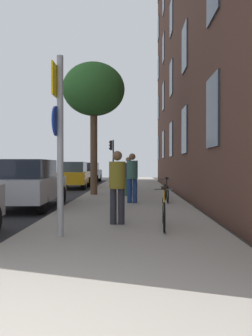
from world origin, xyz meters
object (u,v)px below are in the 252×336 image
traffic_light (112,153)px  tree_near (94,91)px  bicycle_1 (166,192)px  car_2 (74,175)px  sign_post (59,133)px  pedestrian_2 (128,174)px  car_3 (88,172)px  pedestrian_0 (117,182)px  pedestrian_1 (132,175)px  car_1 (27,183)px  bicycle_0 (164,212)px  bicycle_2 (134,183)px

traffic_light → tree_near: tree_near is taller
bicycle_1 → car_2: 9.48m
sign_post → pedestrian_2: sign_post is taller
bicycle_1 → car_2: size_ratio=0.40×
sign_post → car_3: sign_post is taller
traffic_light → pedestrian_0: 20.43m
bicycle_1 → pedestrian_0: size_ratio=0.97×
sign_post → pedestrian_1: bearing=76.1°
car_1 → traffic_light: bearing=84.1°
tree_near → pedestrian_2: tree_near is taller
sign_post → pedestrian_1: size_ratio=1.95×
bicycle_0 → car_3: (-4.40, 20.19, 0.38)m
bicycle_2 → pedestrian_2: (-0.26, -3.48, 0.61)m
bicycle_1 → car_3: car_3 is taller
bicycle_0 → pedestrian_2: 7.23m
pedestrian_0 → car_1: size_ratio=0.40×
car_2 → tree_near: bearing=-70.5°
sign_post → tree_near: 9.20m
bicycle_1 → bicycle_2: bearing=101.8°
tree_near → car_2: 6.89m
car_1 → car_3: size_ratio=1.05×
traffic_light → car_2: bearing=-103.9°
pedestrian_0 → car_1: 4.76m
sign_post → car_3: (-2.35, 21.06, -1.23)m
pedestrian_0 → car_1: bearing=132.1°
car_2 → bicycle_2: bearing=-34.8°
sign_post → bicycle_2: size_ratio=2.19×
bicycle_2 → car_1: 7.61m
tree_near → pedestrian_0: 8.50m
bicycle_1 → car_1: car_1 is taller
sign_post → car_3: 21.23m
bicycle_2 → pedestrian_0: 10.25m
traffic_light → pedestrian_2: bearing=-83.3°
bicycle_1 → car_3: 15.90m
tree_near → pedestrian_0: size_ratio=3.58×
tree_near → car_2: (-1.88, 5.31, -3.96)m
bicycle_0 → car_1: 5.77m
bicycle_2 → car_3: size_ratio=0.39×
traffic_light → car_1: bearing=-95.9°
pedestrian_2 → bicycle_0: bearing=-83.1°
traffic_light → car_1: (-1.73, -16.80, -1.62)m
pedestrian_0 → pedestrian_2: size_ratio=0.99×
bicycle_1 → pedestrian_2: size_ratio=0.96×
bicycle_2 → bicycle_0: bearing=-86.7°
traffic_light → bicycle_2: 10.46m
pedestrian_2 → car_1: (-3.33, -3.22, -0.24)m
bicycle_0 → tree_near: bearing=107.2°
car_2 → bicycle_1: bearing=-59.0°
pedestrian_2 → traffic_light: bearing=96.7°
sign_post → bicycle_2: 11.71m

